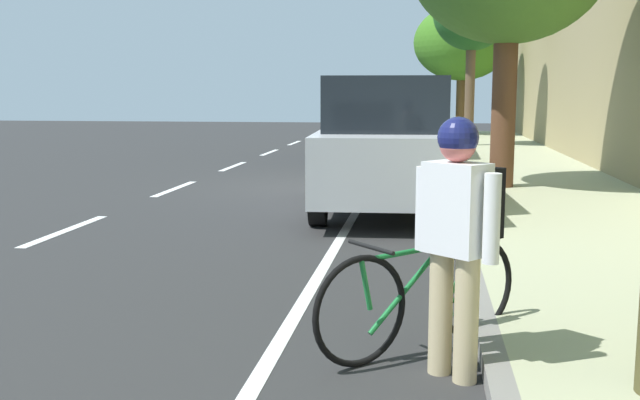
# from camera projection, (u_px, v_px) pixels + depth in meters

# --- Properties ---
(ground) EXTENTS (59.65, 59.65, 0.00)m
(ground) POSITION_uv_depth(u_px,v_px,m) (330.00, 187.00, 13.94)
(ground) COLOR #2C2C2C
(sidewalk) EXTENTS (3.13, 37.28, 0.13)m
(sidewalk) POSITION_uv_depth(u_px,v_px,m) (541.00, 187.00, 13.39)
(sidewalk) COLOR #AAAE89
(sidewalk) RESTS_ON ground
(curb_edge) EXTENTS (0.16, 37.28, 0.13)m
(curb_edge) POSITION_uv_depth(u_px,v_px,m) (450.00, 185.00, 13.62)
(curb_edge) COLOR gray
(curb_edge) RESTS_ON ground
(lane_stripe_centre) EXTENTS (0.14, 35.80, 0.01)m
(lane_stripe_centre) POSITION_uv_depth(u_px,v_px,m) (175.00, 189.00, 13.61)
(lane_stripe_centre) COLOR white
(lane_stripe_centre) RESTS_ON ground
(lane_stripe_bike_edge) EXTENTS (0.12, 37.28, 0.01)m
(lane_stripe_bike_edge) POSITION_uv_depth(u_px,v_px,m) (371.00, 187.00, 13.83)
(lane_stripe_bike_edge) COLOR white
(lane_stripe_bike_edge) RESTS_ON ground
(parked_suv_silver_second) EXTENTS (2.16, 4.79, 1.99)m
(parked_suv_silver_second) POSITION_uv_depth(u_px,v_px,m) (385.00, 142.00, 11.08)
(parked_suv_silver_second) COLOR #B7BABF
(parked_suv_silver_second) RESTS_ON ground
(parked_suv_dark_blue_mid) EXTENTS (2.05, 4.74, 1.99)m
(parked_suv_dark_blue_mid) POSITION_uv_depth(u_px,v_px,m) (404.00, 121.00, 19.27)
(parked_suv_dark_blue_mid) COLOR navy
(parked_suv_dark_blue_mid) RESTS_ON ground
(parked_pickup_white_far) EXTENTS (2.14, 5.35, 1.95)m
(parked_pickup_white_far) POSITION_uv_depth(u_px,v_px,m) (406.00, 115.00, 28.05)
(parked_pickup_white_far) COLOR white
(parked_pickup_white_far) RESTS_ON ground
(bicycle_at_curb) EXTENTS (1.36, 1.22, 0.80)m
(bicycle_at_curb) POSITION_uv_depth(u_px,v_px,m) (422.00, 295.00, 5.03)
(bicycle_at_curb) COLOR black
(bicycle_at_curb) RESTS_ON ground
(cyclist_with_backpack) EXTENTS (0.55, 0.54, 1.63)m
(cyclist_with_backpack) POSITION_uv_depth(u_px,v_px,m) (459.00, 222.00, 4.50)
(cyclist_with_backpack) COLOR #C6B284
(cyclist_with_backpack) RESTS_ON ground
(street_tree_far_end) EXTENTS (2.39, 2.39, 5.23)m
(street_tree_far_end) POSITION_uv_depth(u_px,v_px,m) (472.00, 14.00, 22.54)
(street_tree_far_end) COLOR brown
(street_tree_far_end) RESTS_ON sidewalk
(street_tree_corner) EXTENTS (3.76, 3.76, 5.05)m
(street_tree_corner) POSITION_uv_depth(u_px,v_px,m) (462.00, 43.00, 28.71)
(street_tree_corner) COLOR brown
(street_tree_corner) RESTS_ON sidewalk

